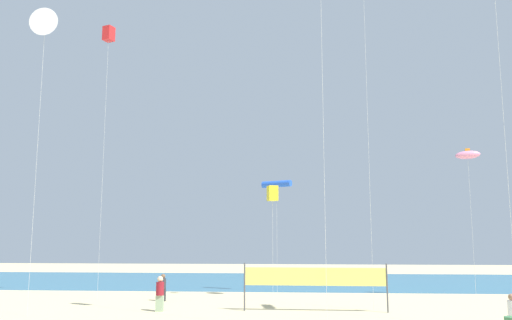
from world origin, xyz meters
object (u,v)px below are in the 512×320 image
(kite_pink_inflatable, at_px, (468,155))
(volleyball_net, at_px, (315,279))
(kite_red_box, at_px, (109,35))
(beachgoer_charcoal_shirt, at_px, (163,287))
(kite_yellow_box, at_px, (272,193))
(kite_blue_tube, at_px, (277,184))
(kite_white_delta, at_px, (45,23))
(beachgoer_maroon_shirt, at_px, (160,292))

(kite_pink_inflatable, bearing_deg, volleyball_net, -146.72)
(volleyball_net, relative_size, kite_red_box, 0.42)
(beachgoer_charcoal_shirt, xyz_separation_m, kite_yellow_box, (6.40, 2.25, 5.66))
(kite_blue_tube, distance_m, kite_yellow_box, 3.43)
(volleyball_net, height_order, kite_yellow_box, kite_yellow_box)
(beachgoer_charcoal_shirt, distance_m, kite_blue_tube, 10.80)
(kite_white_delta, height_order, kite_yellow_box, kite_white_delta)
(kite_red_box, distance_m, kite_pink_inflatable, 24.49)
(kite_blue_tube, bearing_deg, kite_red_box, -156.08)
(kite_blue_tube, xyz_separation_m, kite_red_box, (-10.78, -4.78, 9.47))
(kite_white_delta, xyz_separation_m, kite_pink_inflatable, (23.67, 9.23, -5.72))
(kite_red_box, bearing_deg, kite_white_delta, -94.78)
(kite_blue_tube, distance_m, kite_pink_inflatable, 12.69)
(volleyball_net, xyz_separation_m, kite_pink_inflatable, (9.98, 6.55, 7.27))
(kite_white_delta, bearing_deg, volleyball_net, 11.06)
(kite_white_delta, height_order, kite_pink_inflatable, kite_white_delta)
(beachgoer_charcoal_shirt, distance_m, volleyball_net, 9.65)
(kite_blue_tube, bearing_deg, kite_yellow_box, -92.24)
(beachgoer_maroon_shirt, relative_size, kite_blue_tube, 0.23)
(kite_red_box, relative_size, kite_yellow_box, 2.49)
(beachgoer_charcoal_shirt, relative_size, kite_blue_tube, 0.21)
(volleyball_net, height_order, kite_blue_tube, kite_blue_tube)
(beachgoer_charcoal_shirt, distance_m, kite_yellow_box, 8.83)
(beachgoer_charcoal_shirt, xyz_separation_m, kite_red_box, (-4.25, 0.77, 16.06))
(kite_red_box, distance_m, kite_white_delta, 7.62)
(volleyball_net, bearing_deg, kite_yellow_box, 111.93)
(kite_blue_tube, bearing_deg, volleyball_net, -76.13)
(volleyball_net, relative_size, kite_pink_inflatable, 0.78)
(volleyball_net, distance_m, kite_red_box, 20.62)
(beachgoer_charcoal_shirt, height_order, kite_white_delta, kite_white_delta)
(beachgoer_maroon_shirt, height_order, beachgoer_charcoal_shirt, beachgoer_maroon_shirt)
(beachgoer_maroon_shirt, xyz_separation_m, beachgoer_charcoal_shirt, (-0.99, 4.40, -0.10))
(beachgoer_maroon_shirt, bearing_deg, kite_white_delta, 115.27)
(kite_red_box, bearing_deg, beachgoer_maroon_shirt, -44.57)
(volleyball_net, height_order, kite_red_box, kite_red_box)
(beachgoer_charcoal_shirt, xyz_separation_m, kite_white_delta, (-4.86, -6.48, 13.78))
(volleyball_net, height_order, kite_pink_inflatable, kite_pink_inflatable)
(kite_blue_tube, bearing_deg, beachgoer_charcoal_shirt, -139.62)
(beachgoer_maroon_shirt, distance_m, beachgoer_charcoal_shirt, 4.51)
(kite_red_box, xyz_separation_m, kite_pink_inflatable, (23.07, 1.98, -7.99))
(beachgoer_charcoal_shirt, distance_m, kite_white_delta, 15.98)
(beachgoer_maroon_shirt, height_order, kite_blue_tube, kite_blue_tube)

